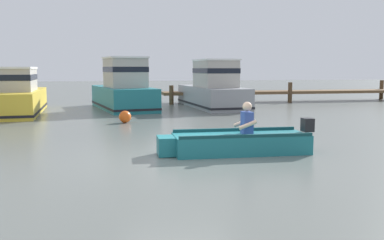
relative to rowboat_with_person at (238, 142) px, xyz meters
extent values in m
plane|color=slate|center=(-1.41, -0.32, -0.25)|extent=(120.00, 120.00, 0.00)
cube|color=brown|center=(7.51, 14.26, 0.31)|extent=(14.70, 1.50, 0.16)
cylinder|color=#4D3924|center=(0.56, 13.56, 0.27)|extent=(0.24, 0.24, 1.04)
cylinder|color=#4D3924|center=(7.51, 13.56, 0.33)|extent=(0.24, 0.24, 1.17)
cylinder|color=#4D3924|center=(14.46, 14.96, 0.36)|extent=(0.24, 0.24, 1.22)
cube|color=#1E727A|center=(0.07, 0.00, -0.03)|extent=(3.13, 1.20, 0.44)
cube|color=#1E727A|center=(-1.66, 0.05, -0.03)|extent=(0.42, 0.62, 0.42)
cube|color=#103F43|center=(0.05, -0.51, 0.22)|extent=(3.04, 0.18, 0.08)
cube|color=#103F43|center=(0.09, 0.51, 0.22)|extent=(3.04, 0.18, 0.08)
cube|color=teal|center=(0.17, -0.01, 0.15)|extent=(0.31, 1.02, 0.06)
cylinder|color=black|center=(1.72, -0.05, 0.02)|extent=(0.10, 0.10, 0.54)
cube|color=black|center=(1.72, -0.05, 0.37)|extent=(0.25, 0.29, 0.32)
cube|color=#334C99|center=(0.22, -0.01, 0.45)|extent=(0.23, 0.35, 0.52)
sphere|color=beige|center=(0.22, -0.01, 0.83)|extent=(0.22, 0.22, 0.22)
cylinder|color=beige|center=(0.16, -0.23, 0.43)|extent=(0.43, 0.10, 0.23)
cylinder|color=beige|center=(0.18, 0.21, 0.43)|extent=(0.43, 0.10, 0.23)
cube|color=gold|center=(-6.66, 10.41, 0.25)|extent=(2.05, 6.50, 1.01)
cube|color=black|center=(-6.66, 10.41, -0.07)|extent=(2.10, 6.55, 0.10)
cube|color=#B2ADA3|center=(-6.63, 9.83, 1.23)|extent=(1.48, 2.76, 0.94)
cube|color=black|center=(-6.63, 9.83, 1.34)|extent=(1.52, 2.80, 0.24)
cube|color=white|center=(-6.63, 9.83, 1.73)|extent=(1.56, 2.90, 0.08)
cube|color=#1E727A|center=(-2.14, 11.59, 0.28)|extent=(3.10, 5.95, 1.07)
cube|color=black|center=(-2.14, 11.59, -0.06)|extent=(3.15, 6.00, 0.10)
cube|color=#B2ADA3|center=(-2.05, 11.09, 1.49)|extent=(2.04, 2.64, 1.36)
cube|color=black|center=(-2.05, 11.09, 1.66)|extent=(2.08, 2.67, 0.24)
cube|color=white|center=(-2.05, 11.09, 2.21)|extent=(2.15, 2.77, 0.08)
cube|color=gray|center=(2.36, 11.70, 0.27)|extent=(2.45, 6.26, 1.04)
cube|color=black|center=(2.36, 11.70, -0.07)|extent=(2.49, 6.30, 0.10)
cube|color=#B2ADA3|center=(2.39, 11.15, 1.44)|extent=(1.77, 2.68, 1.29)
cube|color=black|center=(2.39, 11.15, 1.60)|extent=(1.80, 2.71, 0.24)
cube|color=white|center=(2.39, 11.15, 2.12)|extent=(1.86, 2.81, 0.08)
sphere|color=#E55919|center=(-2.30, 6.09, -0.03)|extent=(0.44, 0.44, 0.44)
camera|label=1|loc=(-2.99, -9.28, 1.70)|focal=39.58mm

